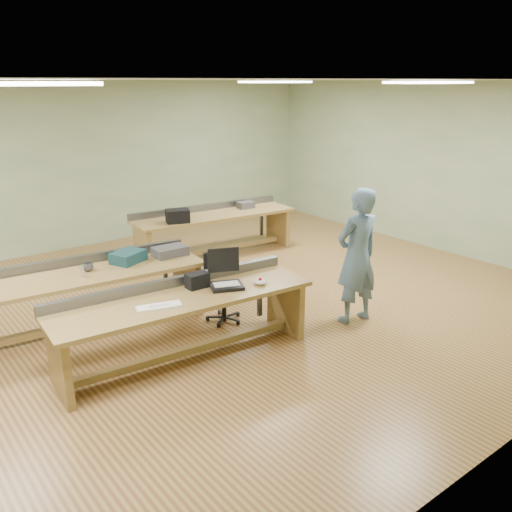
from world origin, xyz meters
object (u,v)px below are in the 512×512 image
Objects in this scene: workbench_back at (214,224)px; camera_bag at (197,280)px; person at (357,256)px; drinks_can at (81,271)px; laptop_base at (226,286)px; parts_bin_teal at (128,257)px; mug at (88,267)px; workbench_mid at (74,288)px; task_chair at (223,296)px; parts_bin_grey at (170,251)px; workbench_front at (183,312)px.

workbench_back is 3.59m from camera_bag.
drinks_can is at bearing -25.98° from person.
parts_bin_teal is at bearing 130.07° from laptop_base.
workbench_mid is at bearing 178.99° from mug.
task_chair is (-1.33, 1.07, -0.55)m from person.
task_chair is at bearing -21.95° from workbench_mid.
task_chair reaches higher than drinks_can.
parts_bin_teal is at bearing 1.28° from mug.
camera_bag reaches higher than laptop_base.
parts_bin_grey is (0.56, -0.09, -0.01)m from parts_bin_teal.
parts_bin_grey is at bearing 129.74° from task_chair.
laptop_base is at bearing -38.28° from camera_bag.
workbench_back is 7.30× the size of parts_bin_teal.
person is 13.94× the size of drinks_can.
workbench_mid is (-0.70, 1.43, 0.01)m from workbench_front.
person is at bearing -22.15° from task_chair.
mug is at bearing 121.27° from camera_bag.
mug is 1.02× the size of drinks_can.
workbench_front is 1.59m from workbench_mid.
parts_bin_teal is 0.70m from drinks_can.
laptop_base is (1.22, -1.52, 0.21)m from workbench_mid.
camera_bag is at bearing 28.67° from workbench_front.
parts_bin_teal is (-0.48, 1.53, 0.05)m from laptop_base.
parts_bin_grey is 3.51× the size of drinks_can.
workbench_back is 8.20× the size of laptop_base.
parts_bin_teal reaches higher than laptop_base.
parts_bin_grey is at bearing -3.86° from mug.
task_chair reaches higher than workbench_back.
parts_bin_teal is (0.04, 1.44, 0.26)m from workbench_front.
workbench_mid is 7.37× the size of parts_bin_grey.
camera_bag is (-2.14, -2.88, 0.28)m from workbench_back.
workbench_front is 6.76× the size of parts_bin_grey.
task_chair is at bearing -43.80° from parts_bin_teal.
workbench_front is 3.84m from workbench_back.
person is (-0.15, -3.48, 0.32)m from workbench_back.
camera_bag is (0.27, 0.12, 0.28)m from workbench_front.
workbench_front is at bearing -123.14° from workbench_back.
task_chair is at bearing 37.01° from workbench_front.
camera_bag is at bearing -105.46° from parts_bin_grey.
laptop_base is at bearing -7.28° from person.
camera_bag reaches higher than workbench_back.
drinks_can is (0.06, -0.14, 0.25)m from workbench_mid.
person is 2.94m from parts_bin_teal.
workbench_mid is at bearing 169.50° from task_chair.
workbench_mid is 1.86× the size of person.
parts_bin_teal reaches higher than task_chair.
task_chair is 1.72m from mug.
task_chair is at bearing -30.45° from mug.
parts_bin_grey is (1.31, -0.08, 0.25)m from workbench_mid.
task_chair is at bearing 36.21° from camera_bag.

